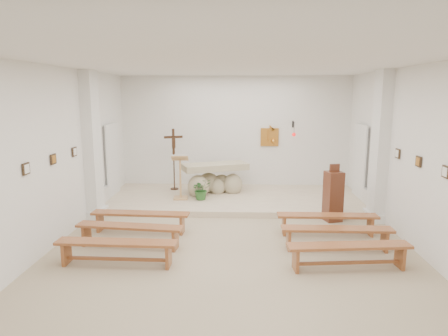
{
  "coord_description": "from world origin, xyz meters",
  "views": [
    {
      "loc": [
        0.12,
        -7.27,
        2.97
      ],
      "look_at": [
        -0.22,
        1.6,
        1.31
      ],
      "focal_mm": 32.0,
      "sensor_mm": 36.0,
      "label": 1
    }
  ],
  "objects_px": {
    "bench_left_front": "(141,217)",
    "bench_left_third": "(117,247)",
    "crucifix_stand": "(174,155)",
    "bench_right_third": "(349,251)",
    "bench_right_second": "(337,233)",
    "altar": "(214,181)",
    "bench_left_second": "(130,231)",
    "bench_right_front": "(327,220)",
    "lectern": "(180,177)",
    "donation_pedestal": "(333,196)"
  },
  "relations": [
    {
      "from": "bench_left_second",
      "to": "bench_left_third",
      "type": "relative_size",
      "value": 1.01
    },
    {
      "from": "crucifix_stand",
      "to": "bench_right_third",
      "type": "distance_m",
      "value": 6.37
    },
    {
      "from": "lectern",
      "to": "bench_right_front",
      "type": "height_order",
      "value": "lectern"
    },
    {
      "from": "crucifix_stand",
      "to": "donation_pedestal",
      "type": "relative_size",
      "value": 1.33
    },
    {
      "from": "lectern",
      "to": "bench_right_third",
      "type": "relative_size",
      "value": 0.58
    },
    {
      "from": "altar",
      "to": "bench_left_second",
      "type": "bearing_deg",
      "value": -131.96
    },
    {
      "from": "altar",
      "to": "bench_right_front",
      "type": "height_order",
      "value": "altar"
    },
    {
      "from": "bench_right_front",
      "to": "bench_right_third",
      "type": "bearing_deg",
      "value": -90.0
    },
    {
      "from": "crucifix_stand",
      "to": "lectern",
      "type": "bearing_deg",
      "value": -92.43
    },
    {
      "from": "donation_pedestal",
      "to": "bench_right_second",
      "type": "bearing_deg",
      "value": -116.27
    },
    {
      "from": "crucifix_stand",
      "to": "bench_left_front",
      "type": "height_order",
      "value": "crucifix_stand"
    },
    {
      "from": "bench_right_second",
      "to": "bench_right_third",
      "type": "distance_m",
      "value": 0.85
    },
    {
      "from": "bench_left_front",
      "to": "bench_right_second",
      "type": "height_order",
      "value": "same"
    },
    {
      "from": "altar",
      "to": "crucifix_stand",
      "type": "height_order",
      "value": "crucifix_stand"
    },
    {
      "from": "altar",
      "to": "lectern",
      "type": "bearing_deg",
      "value": -163.8
    },
    {
      "from": "crucifix_stand",
      "to": "bench_left_second",
      "type": "relative_size",
      "value": 0.85
    },
    {
      "from": "crucifix_stand",
      "to": "bench_left_third",
      "type": "height_order",
      "value": "crucifix_stand"
    },
    {
      "from": "donation_pedestal",
      "to": "bench_left_front",
      "type": "height_order",
      "value": "donation_pedestal"
    },
    {
      "from": "bench_right_second",
      "to": "bench_left_third",
      "type": "xyz_separation_m",
      "value": [
        -4.0,
        -0.85,
        0.0
      ]
    },
    {
      "from": "bench_right_third",
      "to": "bench_right_front",
      "type": "bearing_deg",
      "value": 84.34
    },
    {
      "from": "bench_left_third",
      "to": "bench_left_front",
      "type": "bearing_deg",
      "value": 91.61
    },
    {
      "from": "bench_left_second",
      "to": "bench_left_front",
      "type": "bearing_deg",
      "value": 96.37
    },
    {
      "from": "lectern",
      "to": "donation_pedestal",
      "type": "relative_size",
      "value": 0.91
    },
    {
      "from": "bench_left_front",
      "to": "bench_right_second",
      "type": "distance_m",
      "value": 4.09
    },
    {
      "from": "donation_pedestal",
      "to": "bench_left_third",
      "type": "bearing_deg",
      "value": -164.22
    },
    {
      "from": "lectern",
      "to": "donation_pedestal",
      "type": "bearing_deg",
      "value": -23.7
    },
    {
      "from": "bench_left_third",
      "to": "bench_right_third",
      "type": "bearing_deg",
      "value": 1.61
    },
    {
      "from": "altar",
      "to": "lectern",
      "type": "relative_size",
      "value": 1.58
    },
    {
      "from": "crucifix_stand",
      "to": "donation_pedestal",
      "type": "distance_m",
      "value": 4.8
    },
    {
      "from": "bench_left_third",
      "to": "bench_right_front",
      "type": "bearing_deg",
      "value": 24.66
    },
    {
      "from": "crucifix_stand",
      "to": "bench_left_third",
      "type": "distance_m",
      "value": 5.11
    },
    {
      "from": "altar",
      "to": "bench_left_front",
      "type": "height_order",
      "value": "altar"
    },
    {
      "from": "lectern",
      "to": "bench_left_front",
      "type": "xyz_separation_m",
      "value": [
        -0.54,
        -2.25,
        -0.43
      ]
    },
    {
      "from": "lectern",
      "to": "bench_right_third",
      "type": "xyz_separation_m",
      "value": [
        3.46,
        -3.95,
        -0.43
      ]
    },
    {
      "from": "crucifix_stand",
      "to": "bench_left_front",
      "type": "relative_size",
      "value": 0.85
    },
    {
      "from": "bench_left_front",
      "to": "bench_left_third",
      "type": "bearing_deg",
      "value": -87.04
    },
    {
      "from": "bench_left_third",
      "to": "crucifix_stand",
      "type": "bearing_deg",
      "value": 89.35
    },
    {
      "from": "lectern",
      "to": "bench_right_front",
      "type": "distance_m",
      "value": 4.15
    },
    {
      "from": "bench_right_second",
      "to": "bench_left_third",
      "type": "height_order",
      "value": "same"
    },
    {
      "from": "lectern",
      "to": "crucifix_stand",
      "type": "xyz_separation_m",
      "value": [
        -0.34,
        1.08,
        0.44
      ]
    },
    {
      "from": "bench_right_front",
      "to": "bench_left_second",
      "type": "relative_size",
      "value": 0.99
    },
    {
      "from": "bench_right_front",
      "to": "bench_left_second",
      "type": "bearing_deg",
      "value": -167.99
    },
    {
      "from": "lectern",
      "to": "bench_left_third",
      "type": "distance_m",
      "value": 4.01
    },
    {
      "from": "bench_right_front",
      "to": "bench_left_third",
      "type": "distance_m",
      "value": 4.35
    },
    {
      "from": "bench_right_second",
      "to": "bench_left_third",
      "type": "relative_size",
      "value": 1.0
    },
    {
      "from": "bench_left_front",
      "to": "bench_right_front",
      "type": "xyz_separation_m",
      "value": [
        4.0,
        0.0,
        0.0
      ]
    },
    {
      "from": "lectern",
      "to": "bench_left_front",
      "type": "height_order",
      "value": "lectern"
    },
    {
      "from": "bench_left_second",
      "to": "bench_right_third",
      "type": "bearing_deg",
      "value": -5.64
    },
    {
      "from": "lectern",
      "to": "bench_right_second",
      "type": "xyz_separation_m",
      "value": [
        3.46,
        -3.1,
        -0.43
      ]
    },
    {
      "from": "bench_right_second",
      "to": "bench_left_second",
      "type": "bearing_deg",
      "value": -179.95
    }
  ]
}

